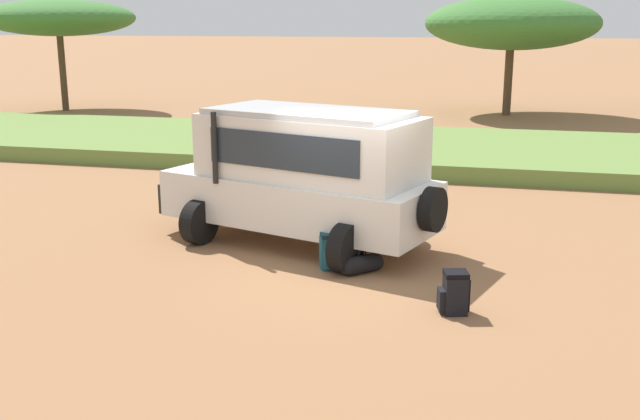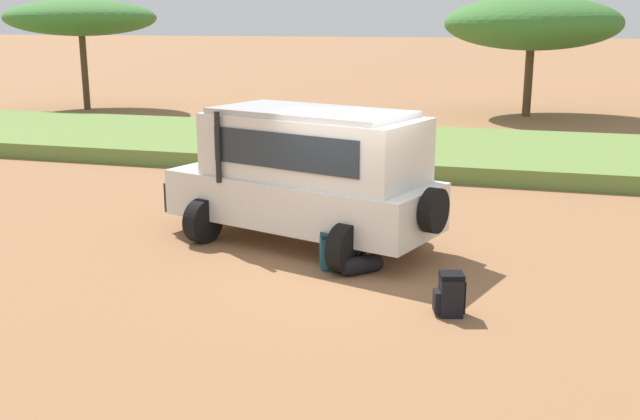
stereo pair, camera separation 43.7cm
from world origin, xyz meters
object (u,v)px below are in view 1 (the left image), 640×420
duffel_bag_low_black_case (362,264)px  acacia_tree_far_left (58,18)px  backpack_beside_front_wheel (330,251)px  acacia_tree_left_mid (512,23)px  safari_vehicle (304,174)px  backpack_cluster_center (454,293)px

duffel_bag_low_black_case → acacia_tree_far_left: bearing=132.5°
backpack_beside_front_wheel → acacia_tree_far_left: acacia_tree_far_left is taller
duffel_bag_low_black_case → backpack_beside_front_wheel: bearing=168.6°
acacia_tree_far_left → acacia_tree_left_mid: acacia_tree_left_mid is taller
acacia_tree_far_left → acacia_tree_left_mid: size_ratio=0.94×
safari_vehicle → backpack_beside_front_wheel: 1.77m
acacia_tree_left_mid → safari_vehicle: bearing=-99.7°
backpack_cluster_center → duffel_bag_low_black_case: backpack_cluster_center is taller
safari_vehicle → duffel_bag_low_black_case: bearing=-45.4°
duffel_bag_low_black_case → acacia_tree_left_mid: size_ratio=0.09×
backpack_beside_front_wheel → duffel_bag_low_black_case: bearing=-11.4°
duffel_bag_low_black_case → safari_vehicle: bearing=134.6°
duffel_bag_low_black_case → acacia_tree_far_left: size_ratio=0.10×
backpack_cluster_center → acacia_tree_left_mid: acacia_tree_left_mid is taller
backpack_beside_front_wheel → acacia_tree_left_mid: 21.85m
safari_vehicle → backpack_cluster_center: safari_vehicle is taller
backpack_cluster_center → acacia_tree_left_mid: 23.14m
backpack_beside_front_wheel → backpack_cluster_center: bearing=-34.9°
acacia_tree_far_left → safari_vehicle: bearing=-47.6°
safari_vehicle → acacia_tree_left_mid: bearing=80.3°
safari_vehicle → acacia_tree_left_mid: size_ratio=0.77×
duffel_bag_low_black_case → acacia_tree_left_mid: (2.13, 21.52, 3.63)m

